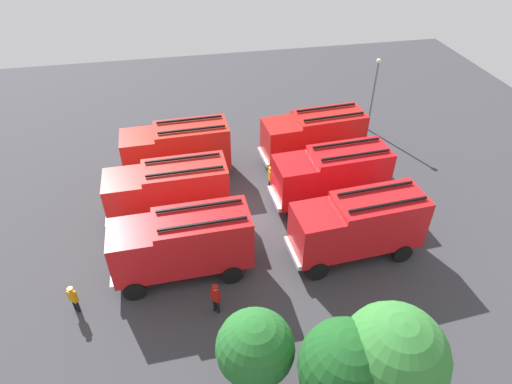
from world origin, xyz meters
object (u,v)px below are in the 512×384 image
fire_truck_0 (314,135)px  fire_truck_2 (332,174)px  tree_0 (393,357)px  tree_1 (346,368)px  fire_truck_4 (358,224)px  firefighter_2 (74,298)px  fire_truck_3 (168,190)px  firefighter_1 (271,178)px  lamppost (374,89)px  fire_truck_1 (177,148)px  tree_2 (255,348)px  traffic_cone_0 (317,220)px  fire_truck_5 (183,243)px  firefighter_0 (216,297)px

fire_truck_0 → fire_truck_2: 4.76m
tree_0 → tree_1: bearing=-5.2°
fire_truck_4 → firefighter_2: size_ratio=4.49×
fire_truck_3 → tree_0: size_ratio=1.23×
firefighter_1 → lamppost: size_ratio=0.31×
firefighter_2 → fire_truck_1: bearing=11.5°
fire_truck_4 → tree_2: 9.80m
lamppost → traffic_cone_0: bearing=53.9°
fire_truck_3 → firefighter_1: size_ratio=4.01×
fire_truck_3 → fire_truck_0: bearing=-157.7°
fire_truck_2 → fire_truck_3: size_ratio=1.01×
lamppost → fire_truck_2: bearing=53.9°
fire_truck_5 → tree_2: (-2.33, 7.23, 0.98)m
firefighter_1 → traffic_cone_0: 4.38m
firefighter_1 → fire_truck_3: bearing=-171.2°
fire_truck_4 → firefighter_2: 14.78m
firefighter_2 → tree_1: tree_1 is taller
tree_0 → fire_truck_4: bearing=-105.7°
firefighter_0 → lamppost: size_ratio=0.31×
fire_truck_5 → firefighter_2: (5.42, 1.51, -1.24)m
fire_truck_2 → tree_1: size_ratio=1.37×
tree_0 → firefighter_0: bearing=-47.9°
fire_truck_0 → fire_truck_3: size_ratio=1.01×
tree_2 → fire_truck_0: bearing=-114.3°
fire_truck_2 → firefighter_2: fire_truck_2 is taller
tree_1 → fire_truck_3: bearing=-66.8°
firefighter_2 → traffic_cone_0: (-13.39, -3.89, -0.62)m
firefighter_2 → tree_0: 14.71m
fire_truck_5 → fire_truck_2: bearing=-157.0°
firefighter_1 → tree_0: size_ratio=0.31×
fire_truck_0 → fire_truck_2: (0.31, 4.75, 0.00)m
fire_truck_1 → tree_1: bearing=103.8°
fire_truck_1 → fire_truck_2: 10.40m
traffic_cone_0 → lamppost: size_ratio=0.10×
traffic_cone_0 → firefighter_1: bearing=-62.3°
fire_truck_2 → fire_truck_4: (0.10, 4.66, 0.00)m
fire_truck_2 → tree_2: size_ratio=1.57×
fire_truck_3 → traffic_cone_0: bearing=164.2°
fire_truck_5 → firefighter_2: bearing=14.0°
fire_truck_0 → lamppost: size_ratio=1.25×
firefighter_2 → tree_0: bearing=-82.3°
fire_truck_0 → tree_2: 17.87m
fire_truck_1 → fire_truck_5: bearing=87.0°
fire_truck_1 → firefighter_1: fire_truck_1 is taller
fire_truck_3 → firefighter_1: fire_truck_3 is taller
fire_truck_1 → fire_truck_5: same height
tree_2 → traffic_cone_0: (-5.65, -9.61, -2.85)m
tree_1 → firefighter_2: bearing=-34.7°
fire_truck_4 → firefighter_2: fire_truck_4 is taller
fire_truck_5 → tree_0: (-6.84, 9.04, 1.82)m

